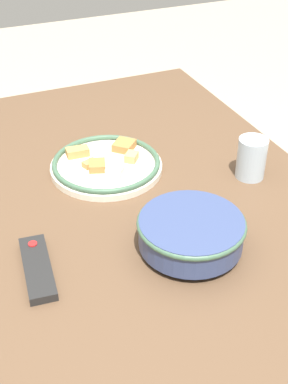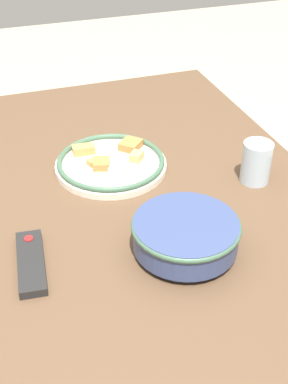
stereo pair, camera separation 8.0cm
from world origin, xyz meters
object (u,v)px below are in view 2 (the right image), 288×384
(food_plate, at_px, (111,163))
(tv_remote, at_px, (31,262))
(drinking_glass, at_px, (256,162))
(noodle_bowl, at_px, (186,234))

(food_plate, distance_m, tv_remote, 0.43)
(food_plate, xyz_separation_m, tv_remote, (-0.33, 0.28, -0.01))
(food_plate, height_order, drinking_glass, drinking_glass)
(noodle_bowl, distance_m, food_plate, 0.40)
(noodle_bowl, xyz_separation_m, food_plate, (0.39, 0.06, -0.03))
(tv_remote, xyz_separation_m, drinking_glass, (0.14, -0.63, 0.05))
(noodle_bowl, bearing_deg, food_plate, 8.82)
(food_plate, bearing_deg, tv_remote, 140.00)
(noodle_bowl, distance_m, drinking_glass, 0.36)
(noodle_bowl, height_order, drinking_glass, drinking_glass)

